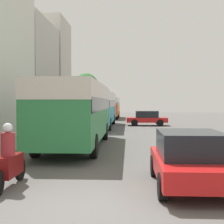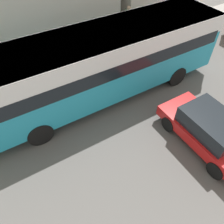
% 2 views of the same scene
% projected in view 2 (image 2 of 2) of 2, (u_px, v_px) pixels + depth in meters
% --- Properties ---
extents(bus_following, '(2.62, 11.13, 3.10)m').
position_uv_depth(bus_following, '(103.00, 58.00, 9.05)').
color(bus_following, teal).
rests_on(bus_following, ground_plane).
extents(car_far_curb, '(3.85, 1.81, 1.40)m').
position_uv_depth(car_far_curb, '(209.00, 129.00, 8.08)').
color(car_far_curb, red).
rests_on(car_far_curb, ground_plane).
extents(pedestrian_walking_away, '(0.41, 0.41, 1.83)m').
position_uv_depth(pedestrian_walking_away, '(128.00, 21.00, 13.58)').
color(pedestrian_walking_away, '#232838').
rests_on(pedestrian_walking_away, sidewalk).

